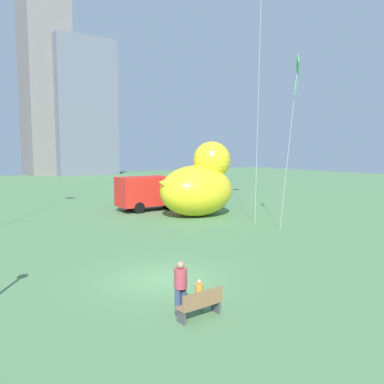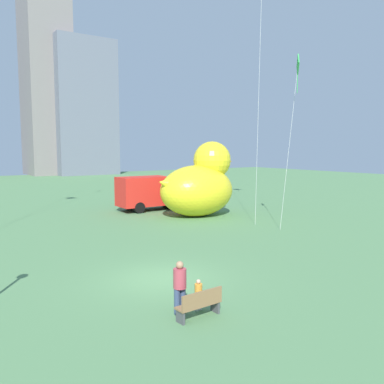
{
  "view_description": "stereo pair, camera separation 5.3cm",
  "coord_description": "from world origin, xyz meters",
  "px_view_note": "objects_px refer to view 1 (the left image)",
  "views": [
    {
      "loc": [
        -7.85,
        -13.71,
        5.21
      ],
      "look_at": [
        4.11,
        3.9,
        2.91
      ],
      "focal_mm": 37.92,
      "sensor_mm": 36.0,
      "label": 1
    },
    {
      "loc": [
        -7.8,
        -13.74,
        5.21
      ],
      "look_at": [
        4.11,
        3.9,
        2.91
      ],
      "focal_mm": 37.92,
      "sensor_mm": 36.0,
      "label": 2
    }
  ],
  "objects_px": {
    "person_adult": "(181,285)",
    "kite_green": "(297,72)",
    "park_bench": "(201,304)",
    "person_child": "(199,293)",
    "box_truck": "(150,193)",
    "giant_inflatable_duck": "(199,184)"
  },
  "relations": [
    {
      "from": "person_adult",
      "to": "kite_green",
      "type": "xyz_separation_m",
      "value": [
        12.98,
        7.01,
        8.94
      ]
    },
    {
      "from": "person_child",
      "to": "giant_inflatable_duck",
      "type": "xyz_separation_m",
      "value": [
        10.63,
        15.07,
        1.88
      ]
    },
    {
      "from": "person_adult",
      "to": "kite_green",
      "type": "relative_size",
      "value": 0.16
    },
    {
      "from": "park_bench",
      "to": "person_child",
      "type": "distance_m",
      "value": 0.64
    },
    {
      "from": "giant_inflatable_duck",
      "to": "kite_green",
      "type": "height_order",
      "value": "kite_green"
    },
    {
      "from": "box_truck",
      "to": "park_bench",
      "type": "bearing_deg",
      "value": -114.25
    },
    {
      "from": "person_child",
      "to": "box_truck",
      "type": "xyz_separation_m",
      "value": [
        8.82,
        19.75,
        0.87
      ]
    },
    {
      "from": "kite_green",
      "to": "giant_inflatable_duck",
      "type": "bearing_deg",
      "value": 102.2
    },
    {
      "from": "person_adult",
      "to": "box_truck",
      "type": "bearing_deg",
      "value": 64.3
    },
    {
      "from": "park_bench",
      "to": "person_adult",
      "type": "bearing_deg",
      "value": 114.74
    },
    {
      "from": "box_truck",
      "to": "giant_inflatable_duck",
      "type": "bearing_deg",
      "value": -68.82
    },
    {
      "from": "park_bench",
      "to": "box_truck",
      "type": "xyz_separation_m",
      "value": [
        9.14,
        20.3,
        0.97
      ]
    },
    {
      "from": "person_adult",
      "to": "kite_green",
      "type": "height_order",
      "value": "kite_green"
    },
    {
      "from": "person_child",
      "to": "box_truck",
      "type": "relative_size",
      "value": 0.18
    },
    {
      "from": "box_truck",
      "to": "kite_green",
      "type": "xyz_separation_m",
      "value": [
        3.53,
        -12.62,
        8.43
      ]
    },
    {
      "from": "park_bench",
      "to": "kite_green",
      "type": "relative_size",
      "value": 0.14
    },
    {
      "from": "box_truck",
      "to": "person_child",
      "type": "bearing_deg",
      "value": -114.06
    },
    {
      "from": "park_bench",
      "to": "person_adult",
      "type": "xyz_separation_m",
      "value": [
        -0.31,
        0.67,
        0.47
      ]
    },
    {
      "from": "person_adult",
      "to": "person_child",
      "type": "xyz_separation_m",
      "value": [
        0.63,
        -0.12,
        -0.37
      ]
    },
    {
      "from": "person_child",
      "to": "park_bench",
      "type": "bearing_deg",
      "value": -120.88
    },
    {
      "from": "person_child",
      "to": "person_adult",
      "type": "bearing_deg",
      "value": 169.04
    },
    {
      "from": "kite_green",
      "to": "box_truck",
      "type": "bearing_deg",
      "value": 105.63
    }
  ]
}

